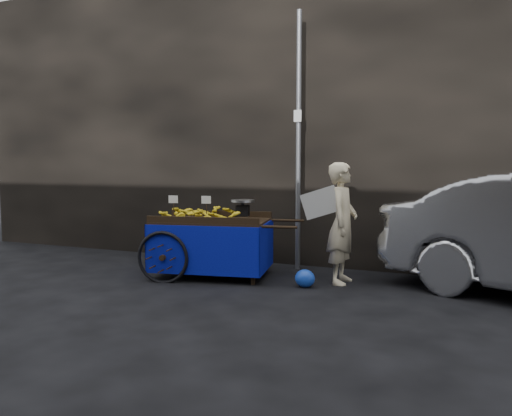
% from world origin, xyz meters
% --- Properties ---
extents(ground, '(80.00, 80.00, 0.00)m').
position_xyz_m(ground, '(0.00, 0.00, 0.00)').
color(ground, black).
rests_on(ground, ground).
extents(building_wall, '(13.50, 2.00, 5.00)m').
position_xyz_m(building_wall, '(0.39, 2.60, 2.50)').
color(building_wall, black).
rests_on(building_wall, ground).
extents(street_pole, '(0.12, 0.10, 4.00)m').
position_xyz_m(street_pole, '(0.30, 1.30, 2.01)').
color(street_pole, slate).
rests_on(street_pole, ground).
extents(banana_cart, '(2.40, 1.41, 1.23)m').
position_xyz_m(banana_cart, '(-0.78, 0.34, 0.76)').
color(banana_cart, black).
rests_on(banana_cart, ground).
extents(vendor, '(0.77, 0.62, 1.68)m').
position_xyz_m(vendor, '(1.15, 0.65, 0.84)').
color(vendor, beige).
rests_on(vendor, ground).
extents(plastic_bag, '(0.27, 0.22, 0.25)m').
position_xyz_m(plastic_bag, '(0.76, 0.20, 0.12)').
color(plastic_bag, '#1841BA').
rests_on(plastic_bag, ground).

